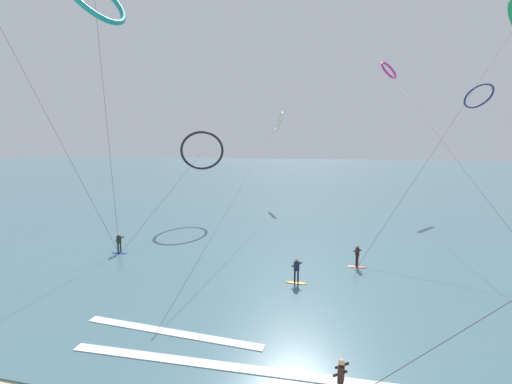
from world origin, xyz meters
The scene contains 11 objects.
sea_water centered at (0.00, 105.71, 0.04)m, with size 400.00×200.00×0.08m, color #476B75.
surfer_amber centered at (3.53, 16.94, 0.82)m, with size 1.40×0.73×1.70m.
surfer_coral centered at (7.65, 20.70, 0.82)m, with size 1.40×0.63×1.70m.
surfer_cobalt centered at (-11.47, 19.72, 0.82)m, with size 1.40×0.63×1.70m.
surfer_lime centered at (5.94, 7.24, 0.82)m, with size 1.40×0.63×1.70m.
kite_charcoal centered at (-9.40, 33.51, 8.32)m, with size 5.72×15.95×10.71m.
kite_ivory centered at (-2.36, 48.63, 12.73)m, with size 2.17×41.62×14.31m.
kite_magenta centered at (14.29, 52.39, 20.49)m, with size 3.77×46.96×22.07m.
kite_navy centered at (25.37, 47.93, 15.68)m, with size 4.70×41.77×17.50m.
wave_crest_mid centered at (2.99, 8.23, 0.06)m, with size 16.91×0.50×0.12m, color white.
wave_crest_far centered at (-1.85, 9.95, 0.06)m, with size 9.23×0.50×0.12m, color white.
Camera 1 is at (5.22, -3.33, 9.07)m, focal length 22.74 mm.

